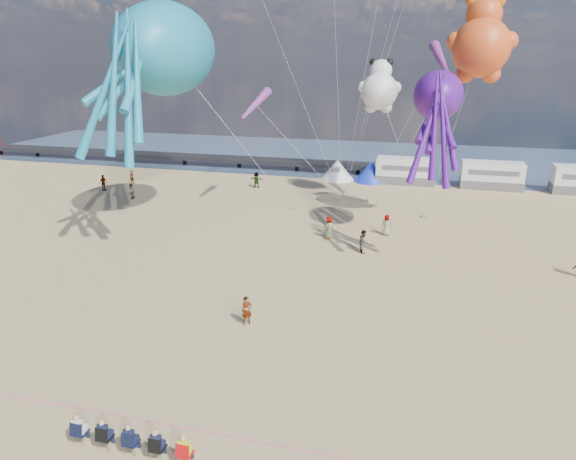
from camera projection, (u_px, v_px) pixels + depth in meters
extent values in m
plane|color=tan|center=(242.00, 363.00, 25.02)|extent=(120.00, 120.00, 0.00)
plane|color=#374C6A|center=(367.00, 158.00, 75.39)|extent=(120.00, 120.00, 0.00)
cube|color=black|center=(158.00, 155.00, 71.70)|extent=(60.00, 3.00, 0.50)
cube|color=silver|center=(405.00, 171.00, 59.74)|extent=(6.60, 2.50, 3.00)
cube|color=silver|center=(492.00, 175.00, 57.47)|extent=(6.60, 2.50, 3.00)
cone|color=white|center=(337.00, 170.00, 61.75)|extent=(4.00, 4.00, 2.40)
cone|color=#1933CC|center=(371.00, 171.00, 60.79)|extent=(4.00, 4.00, 2.40)
cylinder|color=#F2338C|center=(201.00, 431.00, 20.43)|extent=(34.00, 0.03, 0.03)
imported|color=tan|center=(247.00, 311.00, 28.38)|extent=(0.72, 0.67, 1.66)
imported|color=#7F6659|center=(329.00, 227.00, 41.81)|extent=(0.56, 0.75, 1.85)
imported|color=#7F6659|center=(131.00, 192.00, 53.39)|extent=(0.53, 0.79, 1.59)
imported|color=#7F6659|center=(103.00, 183.00, 56.84)|extent=(0.91, 1.26, 1.74)
imported|color=#7F6659|center=(256.00, 180.00, 57.97)|extent=(1.06, 0.45, 1.79)
imported|color=#7F6659|center=(132.00, 177.00, 59.79)|extent=(1.44, 0.50, 1.53)
imported|color=#7F6659|center=(387.00, 225.00, 42.56)|extent=(0.65, 0.44, 1.75)
imported|color=#7F6659|center=(363.00, 241.00, 38.84)|extent=(0.79, 0.99, 1.76)
cube|color=gray|center=(292.00, 208.00, 49.94)|extent=(0.50, 0.35, 0.22)
cube|color=gray|center=(375.00, 206.00, 50.75)|extent=(0.50, 0.35, 0.22)
cube|color=gray|center=(425.00, 216.00, 47.46)|extent=(0.50, 0.35, 0.22)
cube|color=gray|center=(366.00, 201.00, 52.54)|extent=(0.50, 0.35, 0.22)
cube|color=gray|center=(342.00, 201.00, 52.52)|extent=(0.50, 0.35, 0.22)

